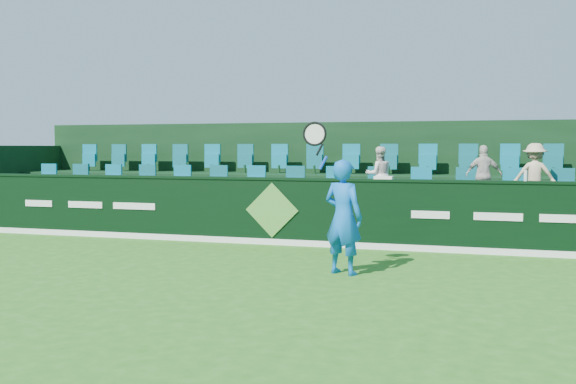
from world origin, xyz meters
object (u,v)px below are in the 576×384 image
(spectator_middle, at_px, (484,175))
(drinks_bottle, at_px, (526,176))
(spectator_right, at_px, (535,175))
(tennis_player, at_px, (343,216))
(towel, at_px, (384,178))
(spectator_left, at_px, (379,175))

(spectator_middle, bearing_deg, drinks_bottle, 116.03)
(spectator_middle, bearing_deg, spectator_right, 173.67)
(tennis_player, height_order, spectator_middle, tennis_player)
(spectator_middle, height_order, towel, spectator_middle)
(spectator_right, height_order, drinks_bottle, spectator_right)
(spectator_middle, bearing_deg, spectator_left, -6.33)
(tennis_player, bearing_deg, spectator_left, 90.01)
(tennis_player, xyz_separation_m, spectator_left, (-0.00, 3.74, 0.48))
(towel, distance_m, drinks_bottle, 2.55)
(spectator_middle, relative_size, towel, 3.44)
(tennis_player, distance_m, spectator_middle, 4.32)
(spectator_left, bearing_deg, drinks_bottle, 135.18)
(spectator_middle, relative_size, spectator_right, 0.97)
(spectator_left, relative_size, spectator_right, 0.95)
(spectator_middle, xyz_separation_m, drinks_bottle, (0.71, -1.12, 0.05))
(tennis_player, distance_m, towel, 2.67)
(spectator_left, xyz_separation_m, drinks_bottle, (2.81, -1.12, 0.06))
(towel, xyz_separation_m, drinks_bottle, (2.55, 0.00, 0.07))
(spectator_middle, height_order, spectator_right, spectator_right)
(tennis_player, xyz_separation_m, towel, (0.25, 2.62, 0.48))
(tennis_player, bearing_deg, drinks_bottle, 43.05)
(towel, relative_size, drinks_bottle, 1.77)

